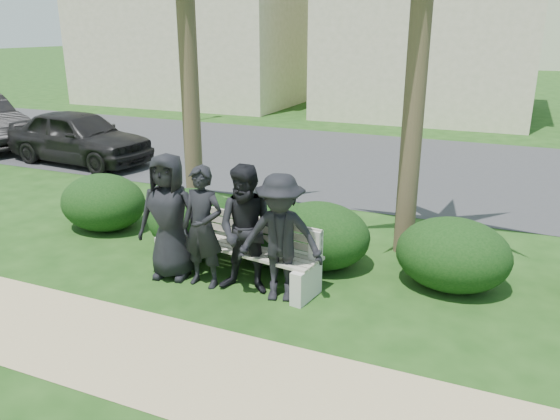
# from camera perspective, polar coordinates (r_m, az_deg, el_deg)

# --- Properties ---
(ground) EXTENTS (160.00, 160.00, 0.00)m
(ground) POSITION_cam_1_polar(r_m,az_deg,el_deg) (7.38, 0.67, -9.38)
(ground) COLOR #193D11
(ground) RESTS_ON ground
(footpath) EXTENTS (30.00, 1.60, 0.01)m
(footpath) POSITION_cam_1_polar(r_m,az_deg,el_deg) (6.00, -6.27, -16.74)
(footpath) COLOR tan
(footpath) RESTS_ON ground
(asphalt_street) EXTENTS (160.00, 8.00, 0.01)m
(asphalt_street) POSITION_cam_1_polar(r_m,az_deg,el_deg) (14.66, 12.86, 4.45)
(asphalt_street) COLOR #2D2D30
(asphalt_street) RESTS_ON ground
(stucco_bldg_left) EXTENTS (10.40, 8.40, 7.30)m
(stucco_bldg_left) POSITION_cam_1_polar(r_m,az_deg,el_deg) (28.06, -8.24, 18.80)
(stucco_bldg_left) COLOR beige
(stucco_bldg_left) RESTS_ON ground
(stucco_bldg_right) EXTENTS (8.40, 8.40, 7.30)m
(stucco_bldg_right) POSITION_cam_1_polar(r_m,az_deg,el_deg) (24.28, 15.85, 18.39)
(stucco_bldg_right) COLOR beige
(stucco_bldg_right) RESTS_ON ground
(street_lamp) EXTENTS (0.36, 0.36, 4.29)m
(street_lamp) POSITION_cam_1_polar(r_m,az_deg,el_deg) (21.39, -9.65, 16.94)
(street_lamp) COLOR black
(street_lamp) RESTS_ON ground
(park_bench) EXTENTS (2.63, 0.96, 0.89)m
(park_bench) POSITION_cam_1_polar(r_m,az_deg,el_deg) (7.88, -4.67, -4.34)
(park_bench) COLOR #A79E8C
(park_bench) RESTS_ON ground
(man_a) EXTENTS (0.98, 0.73, 1.83)m
(man_a) POSITION_cam_1_polar(r_m,az_deg,el_deg) (7.87, -11.50, -0.69)
(man_a) COLOR black
(man_a) RESTS_ON ground
(man_b) EXTENTS (0.63, 0.42, 1.72)m
(man_b) POSITION_cam_1_polar(r_m,az_deg,el_deg) (7.54, -8.08, -1.80)
(man_b) COLOR black
(man_b) RESTS_ON ground
(man_c) EXTENTS (0.95, 0.79, 1.79)m
(man_c) POSITION_cam_1_polar(r_m,az_deg,el_deg) (7.27, -3.35, -2.13)
(man_c) COLOR black
(man_c) RESTS_ON ground
(man_d) EXTENTS (1.24, 0.91, 1.73)m
(man_d) POSITION_cam_1_polar(r_m,az_deg,el_deg) (7.06, 0.02, -2.98)
(man_d) COLOR black
(man_d) RESTS_ON ground
(hedge_a) EXTENTS (1.57, 1.30, 1.03)m
(hedge_a) POSITION_cam_1_polar(r_m,az_deg,el_deg) (10.25, -18.00, 0.93)
(hedge_a) COLOR black
(hedge_a) RESTS_ON ground
(hedge_b) EXTENTS (1.56, 1.29, 1.02)m
(hedge_b) POSITION_cam_1_polar(r_m,az_deg,el_deg) (8.99, -9.09, -0.83)
(hedge_b) COLOR black
(hedge_b) RESTS_ON ground
(hedge_c) EXTENTS (1.16, 0.96, 0.76)m
(hedge_c) POSITION_cam_1_polar(r_m,az_deg,el_deg) (8.39, 4.00, -3.02)
(hedge_c) COLOR black
(hedge_c) RESTS_ON ground
(hedge_d) EXTENTS (1.55, 1.28, 1.01)m
(hedge_d) POSITION_cam_1_polar(r_m,az_deg,el_deg) (8.25, 4.12, -2.46)
(hedge_d) COLOR black
(hedge_d) RESTS_ON ground
(hedge_e) EXTENTS (1.56, 1.29, 1.02)m
(hedge_e) POSITION_cam_1_polar(r_m,az_deg,el_deg) (7.91, 17.64, -4.24)
(hedge_e) COLOR black
(hedge_e) RESTS_ON ground
(hedge_extra) EXTENTS (1.56, 1.29, 1.02)m
(hedge_extra) POSITION_cam_1_polar(r_m,az_deg,el_deg) (8.33, -0.36, -2.19)
(hedge_extra) COLOR black
(hedge_extra) RESTS_ON ground
(car_a) EXTENTS (4.26, 2.00, 1.41)m
(car_a) POSITION_cam_1_polar(r_m,az_deg,el_deg) (15.49, -20.26, 7.19)
(car_a) COLOR black
(car_a) RESTS_ON ground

